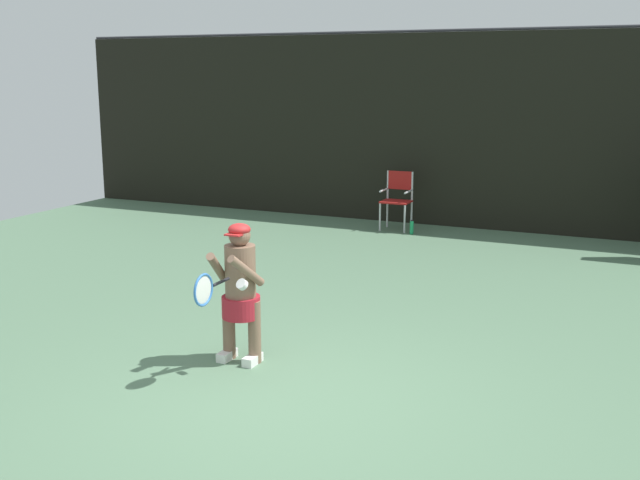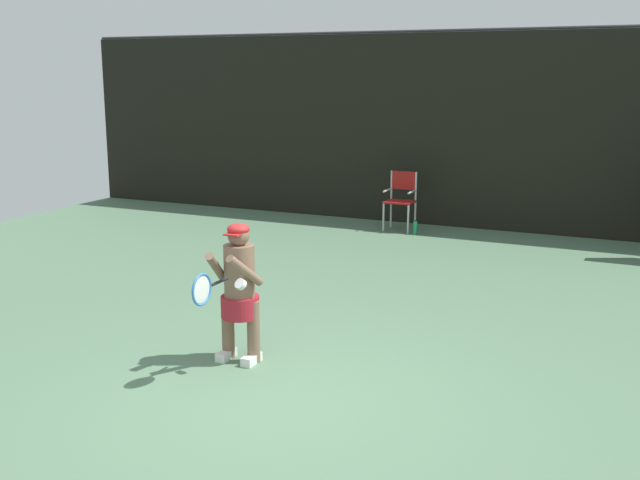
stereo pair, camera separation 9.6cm
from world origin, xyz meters
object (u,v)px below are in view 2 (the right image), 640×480
object	(u,v)px
umpire_chair	(401,197)
tennis_racket	(203,289)
tennis_player	(239,288)
water_bottle	(415,228)

from	to	relation	value
umpire_chair	tennis_racket	distance (m)	7.71
tennis_player	umpire_chair	bearing A→B (deg)	96.00
tennis_racket	tennis_player	bearing A→B (deg)	71.25
umpire_chair	tennis_player	distance (m)	7.09
tennis_player	tennis_racket	distance (m)	0.64
tennis_player	tennis_racket	bearing A→B (deg)	-90.95
water_bottle	tennis_player	distance (m)	6.78
water_bottle	tennis_player	xyz separation A→B (m)	(0.35, -6.74, 0.64)
tennis_player	tennis_racket	xyz separation A→B (m)	(-0.01, -0.62, 0.15)
umpire_chair	tennis_racket	size ratio (longest dim) A/B	1.79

